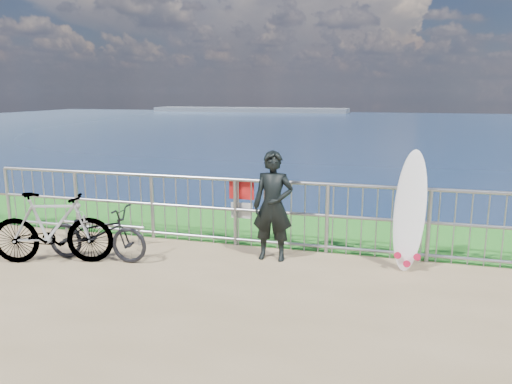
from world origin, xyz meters
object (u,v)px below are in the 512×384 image
(bicycle_near, at_px, (97,233))
(surfer, at_px, (273,206))
(surfboard, at_px, (409,215))
(bicycle_far, at_px, (52,228))

(bicycle_near, bearing_deg, surfer, -76.23)
(surfboard, bearing_deg, bicycle_near, -168.54)
(surfboard, relative_size, bicycle_far, 0.97)
(bicycle_far, bearing_deg, surfboard, -94.05)
(surfboard, height_order, bicycle_near, surfboard)
(surfer, distance_m, bicycle_near, 2.67)
(surfboard, xyz_separation_m, bicycle_far, (-5.03, -1.19, -0.26))
(surfer, bearing_deg, bicycle_near, -165.12)
(surfboard, relative_size, bicycle_near, 1.07)
(surfboard, distance_m, bicycle_far, 5.17)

